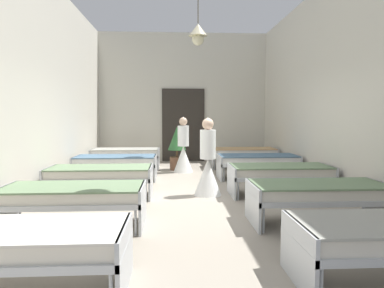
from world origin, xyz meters
name	(u,v)px	position (x,y,z in m)	size (l,w,h in m)	color
ground_plane	(191,199)	(0.00, 0.00, -0.05)	(6.08, 10.64, 0.10)	#9E9384
room_shell	(189,88)	(0.00, 1.19, 2.11)	(5.88, 10.24, 4.22)	beige
bed_left_row_0	(14,243)	(-1.69, -3.46, 0.44)	(1.90, 0.84, 0.57)	#B7BCC1
bed_left_row_1	(73,196)	(-1.69, -1.73, 0.44)	(1.90, 0.84, 0.57)	#B7BCC1
bed_right_row_1	(318,193)	(1.69, -1.73, 0.44)	(1.90, 0.84, 0.57)	#B7BCC1
bed_left_row_2	(100,174)	(-1.69, 0.00, 0.44)	(1.90, 0.84, 0.57)	#B7BCC1
bed_right_row_2	(280,172)	(1.69, 0.00, 0.44)	(1.90, 0.84, 0.57)	#B7BCC1
bed_left_row_3	(116,162)	(-1.69, 1.73, 0.44)	(1.90, 0.84, 0.57)	#B7BCC1
bed_right_row_3	(258,160)	(1.69, 1.73, 0.44)	(1.90, 0.84, 0.57)	#B7BCC1
bed_left_row_4	(126,153)	(-1.69, 3.46, 0.44)	(1.90, 0.84, 0.57)	#B7BCC1
bed_right_row_4	(243,153)	(1.69, 3.46, 0.44)	(1.90, 0.84, 0.57)	#B7BCC1
nurse_near_aisle	(208,168)	(0.32, 0.08, 0.53)	(0.52, 0.52, 1.49)	white
nurse_mid_aisle	(183,152)	(-0.07, 2.80, 0.53)	(0.52, 0.52, 1.49)	white
potted_plant	(177,145)	(-0.23, 3.18, 0.70)	(0.50, 0.50, 1.21)	brown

